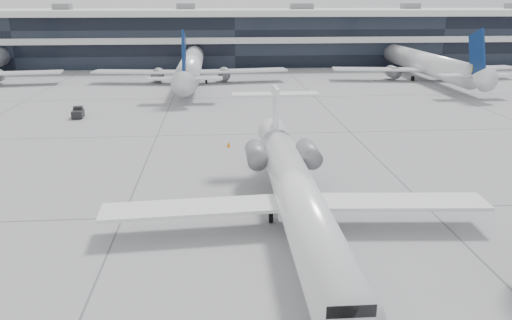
{
  "coord_description": "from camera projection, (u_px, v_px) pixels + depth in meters",
  "views": [
    {
      "loc": [
        -3.84,
        -29.56,
        13.23
      ],
      "look_at": [
        -1.23,
        3.26,
        2.6
      ],
      "focal_mm": 35.0,
      "sensor_mm": 36.0,
      "label": 1
    }
  ],
  "objects": [
    {
      "name": "far_tug",
      "position": [
        78.0,
        113.0,
        58.26
      ],
      "size": [
        1.34,
        2.1,
        1.28
      ],
      "rotation": [
        0.0,
        0.0,
        0.08
      ],
      "color": "black",
      "rests_on": "ground"
    },
    {
      "name": "terminal",
      "position": [
        233.0,
        39.0,
        108.65
      ],
      "size": [
        170.0,
        22.0,
        10.0
      ],
      "primitive_type": "cube",
      "color": "black",
      "rests_on": "ground"
    },
    {
      "name": "ground",
      "position": [
        279.0,
        213.0,
        32.4
      ],
      "size": [
        220.0,
        220.0,
        0.0
      ],
      "primitive_type": "plane",
      "color": "gray",
      "rests_on": "ground"
    },
    {
      "name": "bg_jet_center",
      "position": [
        192.0,
        82.0,
        83.97
      ],
      "size": [
        32.0,
        40.0,
        9.6
      ],
      "primitive_type": null,
      "color": "silver",
      "rests_on": "ground"
    },
    {
      "name": "regional_jet",
      "position": [
        297.0,
        194.0,
        29.42
      ],
      "size": [
        23.16,
        28.77,
        6.66
      ],
      "rotation": [
        0.0,
        0.0,
        -0.0
      ],
      "color": "white",
      "rests_on": "ground"
    },
    {
      "name": "traffic_cone",
      "position": [
        229.0,
        144.0,
        46.83
      ],
      "size": [
        0.41,
        0.41,
        0.53
      ],
      "rotation": [
        0.0,
        0.0,
        0.15
      ],
      "color": "orange",
      "rests_on": "ground"
    },
    {
      "name": "bg_jet_right",
      "position": [
        422.0,
        79.0,
        86.99
      ],
      "size": [
        32.0,
        40.0,
        9.6
      ],
      "primitive_type": null,
      "color": "silver",
      "rests_on": "ground"
    }
  ]
}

